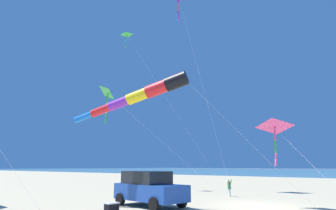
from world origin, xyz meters
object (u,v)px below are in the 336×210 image
(kite_delta_purple_drifting, at_px, (127,35))
(kite_delta_green_low_center, at_px, (108,93))
(kite_delta_black_fish_shape, at_px, (275,127))
(kite_windsock_checkered_midright, at_px, (144,94))
(cooler_box, at_px, (112,207))
(person_child_green_jacket, at_px, (229,187))
(parked_car, at_px, (149,188))

(kite_delta_purple_drifting, bearing_deg, kite_delta_green_low_center, 27.30)
(kite_delta_green_low_center, bearing_deg, kite_delta_black_fish_shape, 94.83)
(kite_delta_purple_drifting, height_order, kite_delta_black_fish_shape, kite_delta_purple_drifting)
(kite_windsock_checkered_midright, bearing_deg, kite_delta_black_fish_shape, 135.17)
(cooler_box, relative_size, kite_delta_green_low_center, 0.07)
(person_child_green_jacket, distance_m, kite_windsock_checkered_midright, 10.02)
(cooler_box, height_order, kite_delta_green_low_center, kite_delta_green_low_center)
(person_child_green_jacket, relative_size, kite_windsock_checkered_midright, 0.11)
(cooler_box, distance_m, kite_delta_green_low_center, 12.69)
(person_child_green_jacket, height_order, kite_delta_purple_drifting, kite_delta_purple_drifting)
(kite_windsock_checkered_midright, bearing_deg, person_child_green_jacket, 179.93)
(cooler_box, bearing_deg, parked_car, -179.45)
(parked_car, distance_m, kite_delta_purple_drifting, 18.32)
(parked_car, relative_size, kite_delta_green_low_center, 0.49)
(person_child_green_jacket, height_order, kite_delta_black_fish_shape, kite_delta_black_fish_shape)
(kite_delta_green_low_center, bearing_deg, cooler_box, 56.37)
(kite_delta_purple_drifting, distance_m, kite_delta_green_low_center, 7.79)
(person_child_green_jacket, bearing_deg, kite_windsock_checkered_midright, -0.07)
(kite_delta_purple_drifting, height_order, kite_delta_green_low_center, kite_delta_purple_drifting)
(parked_car, relative_size, person_child_green_jacket, 3.71)
(person_child_green_jacket, bearing_deg, kite_delta_purple_drifting, -82.39)
(parked_car, relative_size, cooler_box, 7.13)
(parked_car, distance_m, kite_delta_black_fish_shape, 7.61)
(cooler_box, height_order, kite_windsock_checkered_midright, kite_windsock_checkered_midright)
(kite_delta_purple_drifting, relative_size, kite_delta_black_fish_shape, 3.14)
(parked_car, xyz_separation_m, kite_delta_purple_drifting, (-6.17, -9.83, 14.17))
(cooler_box, xyz_separation_m, person_child_green_jacket, (-10.03, 0.45, 0.44))
(kite_delta_black_fish_shape, distance_m, kite_windsock_checkered_midright, 7.37)
(cooler_box, relative_size, kite_delta_purple_drifting, 0.04)
(cooler_box, distance_m, kite_windsock_checkered_midright, 5.98)
(kite_delta_black_fish_shape, bearing_deg, person_child_green_jacket, -124.16)
(parked_car, relative_size, kite_windsock_checkered_midright, 0.42)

